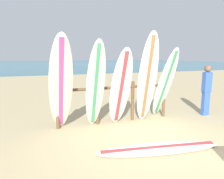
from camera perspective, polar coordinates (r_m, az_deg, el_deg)
name	(u,v)px	position (r m, az deg, el deg)	size (l,w,h in m)	color
ground_plane	(159,147)	(4.54, 13.25, -15.56)	(120.00, 120.00, 0.00)	tan
ocean_water	(46,63)	(61.48, -18.29, 7.07)	(120.00, 80.00, 0.01)	teal
surfboard_rack	(116,97)	(5.78, 1.03, -2.15)	(3.38, 0.09, 1.17)	brown
surfboard_leaning_far_left	(61,86)	(4.96, -14.26, 1.07)	(0.57, 1.13, 2.41)	beige
surfboard_leaning_left	(95,86)	(5.09, -4.73, 0.91)	(0.51, 0.96, 2.30)	beige
surfboard_leaning_center_left	(121,88)	(5.35, 2.50, 0.39)	(0.61, 0.81, 2.12)	white
surfboard_leaning_center	(147,79)	(5.70, 10.00, 3.01)	(0.62, 0.78, 2.56)	white
surfboard_leaning_center_right	(165,84)	(6.20, 14.72, 1.45)	(0.49, 1.09, 2.15)	silver
surfboard_lying_on_sand	(159,148)	(4.39, 13.27, -15.92)	(2.68, 0.98, 0.08)	white
beachgoer_standing	(207,88)	(7.13, 25.20, 0.39)	(0.27, 0.22, 1.63)	#3359B2
small_boat_offshore	(68,66)	(35.42, -12.35, 6.44)	(2.00, 2.28, 0.71)	#B22D28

